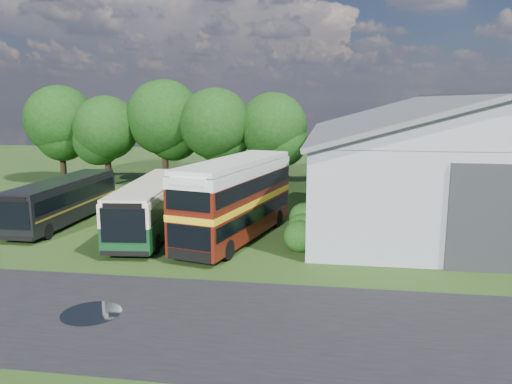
% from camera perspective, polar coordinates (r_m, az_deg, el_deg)
% --- Properties ---
extents(ground, '(120.00, 120.00, 0.00)m').
position_cam_1_polar(ground, '(21.85, -11.14, -10.54)').
color(ground, '#223B12').
rests_on(ground, ground).
extents(asphalt_road, '(60.00, 8.00, 0.02)m').
position_cam_1_polar(asphalt_road, '(18.39, -5.26, -14.55)').
color(asphalt_road, black).
rests_on(asphalt_road, ground).
extents(puddle, '(2.20, 2.20, 0.01)m').
position_cam_1_polar(puddle, '(19.88, -18.30, -13.07)').
color(puddle, black).
rests_on(puddle, ground).
extents(storage_shed, '(18.80, 24.80, 8.15)m').
position_cam_1_polar(storage_shed, '(36.20, 21.21, 4.08)').
color(storage_shed, gray).
rests_on(storage_shed, ground).
extents(tree_left_a, '(6.46, 6.46, 9.12)m').
position_cam_1_polar(tree_left_a, '(50.39, -21.49, 7.63)').
color(tree_left_a, black).
rests_on(tree_left_a, ground).
extents(tree_left_b, '(5.78, 5.78, 8.16)m').
position_cam_1_polar(tree_left_b, '(47.22, -16.74, 7.01)').
color(tree_left_b, black).
rests_on(tree_left_b, ground).
extents(tree_mid, '(6.80, 6.80, 9.60)m').
position_cam_1_polar(tree_mid, '(46.50, -10.47, 8.38)').
color(tree_mid, black).
rests_on(tree_mid, ground).
extents(tree_right_a, '(6.26, 6.26, 8.83)m').
position_cam_1_polar(tree_right_a, '(44.17, -4.68, 7.77)').
color(tree_right_a, black).
rests_on(tree_right_a, ground).
extents(tree_right_b, '(5.98, 5.98, 8.45)m').
position_cam_1_polar(tree_right_b, '(44.11, 1.96, 7.47)').
color(tree_right_b, black).
rests_on(tree_right_b, ground).
extents(shrub_front, '(1.70, 1.70, 1.70)m').
position_cam_1_polar(shrub_front, '(26.37, 5.00, -6.68)').
color(shrub_front, '#194714').
rests_on(shrub_front, ground).
extents(shrub_mid, '(1.60, 1.60, 1.60)m').
position_cam_1_polar(shrub_mid, '(28.29, 5.26, -5.49)').
color(shrub_mid, '#194714').
rests_on(shrub_mid, ground).
extents(shrub_back, '(1.80, 1.80, 1.80)m').
position_cam_1_polar(shrub_back, '(30.21, 5.48, -4.45)').
color(shrub_back, '#194714').
rests_on(shrub_back, ground).
extents(bus_green_single, '(3.58, 11.27, 3.05)m').
position_cam_1_polar(bus_green_single, '(29.94, -11.67, -1.56)').
color(bus_green_single, black).
rests_on(bus_green_single, ground).
extents(bus_maroon_double, '(5.15, 10.89, 4.54)m').
position_cam_1_polar(bus_maroon_double, '(27.84, -2.31, -0.91)').
color(bus_maroon_double, black).
rests_on(bus_maroon_double, ground).
extents(bus_dark_single, '(2.47, 10.21, 2.81)m').
position_cam_1_polar(bus_dark_single, '(33.85, -21.19, -0.90)').
color(bus_dark_single, black).
rests_on(bus_dark_single, ground).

